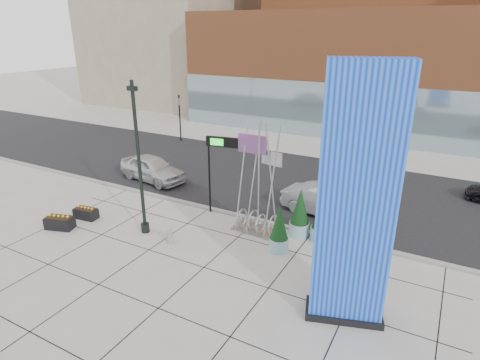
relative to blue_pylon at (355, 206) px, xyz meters
The scene contains 18 objects.
ground 8.23m from the blue_pylon, behind, with size 160.00×160.00×0.00m, color #9E9991.
street_asphalt 13.82m from the blue_pylon, 121.99° to the left, with size 80.00×12.00×0.02m, color black.
curb_edge 9.62m from the blue_pylon, 143.48° to the left, with size 80.00×0.30×0.12m, color gray.
tower_podium 28.82m from the blue_pylon, 101.97° to the left, with size 34.00×10.00×11.00m, color #AD5C32.
tower_glass_front 24.17m from the blue_pylon, 104.34° to the left, with size 34.00×0.60×5.00m, color #8CA5B2.
blue_pylon is the anchor object (origin of this frame).
lamp_post 10.45m from the blue_pylon, behind, with size 0.46×0.41×7.40m.
public_art_sculpture 7.37m from the blue_pylon, 142.54° to the left, with size 2.52×1.37×5.56m.
concrete_bollard 9.47m from the blue_pylon, behind, with size 0.32×0.32×0.62m, color gray.
overhead_street_sign 9.41m from the blue_pylon, 148.14° to the left, with size 2.02×0.55×4.29m.
round_planter_east 6.13m from the blue_pylon, 116.48° to the left, with size 0.99×0.99×2.49m.
round_planter_mid 5.75m from the blue_pylon, 141.72° to the left, with size 0.90×0.90×2.24m.
round_planter_west 6.64m from the blue_pylon, 126.06° to the left, with size 0.98×0.98×2.45m.
box_planter_north 14.64m from the blue_pylon, behind, with size 1.31×0.76×0.68m.
box_planter_south 14.83m from the blue_pylon, behind, with size 1.52×1.08×0.76m.
car_white_west 16.68m from the blue_pylon, 153.77° to the left, with size 1.96×4.87×1.66m, color silver.
car_silver_mid 8.82m from the blue_pylon, 112.17° to the left, with size 1.63×4.69×1.54m, color #A0A3A7.
traffic_signal 25.00m from the blue_pylon, 139.57° to the left, with size 0.15×0.18×4.10m.
Camera 1 is at (9.28, -13.02, 9.50)m, focal length 30.00 mm.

